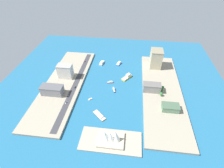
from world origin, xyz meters
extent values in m
plane|color=#23668E|center=(0.00, 0.00, 0.00)|extent=(440.00, 440.00, 0.00)
cube|color=#9E937F|center=(-93.09, 0.00, 1.77)|extent=(70.00, 240.00, 3.55)
cube|color=#9E937F|center=(93.09, 0.00, 1.77)|extent=(70.00, 240.00, 3.55)
cube|color=#A89E89|center=(-12.41, 113.09, 1.00)|extent=(84.72, 37.43, 2.00)
cube|color=#38383D|center=(69.90, 0.00, 3.62)|extent=(10.08, 228.00, 0.15)
cube|color=white|center=(33.82, 35.80, 0.46)|extent=(7.15, 7.26, 0.91)
cone|color=white|center=(31.12, 33.01, 0.46)|extent=(1.16, 1.16, 0.82)
cube|color=white|center=(34.28, 36.28, 1.45)|extent=(3.59, 3.62, 1.08)
cube|color=beige|center=(33.82, 35.80, 0.96)|extent=(6.87, 6.97, 0.10)
cylinder|color=silver|center=(33.56, 35.54, 6.32)|extent=(0.24, 0.24, 10.81)
cube|color=red|center=(5.02, -14.92, 0.85)|extent=(12.23, 5.52, 1.70)
cone|color=red|center=(11.25, -13.52, 0.85)|extent=(1.83, 1.83, 1.53)
cube|color=white|center=(4.10, -15.13, 2.78)|extent=(6.05, 3.09, 2.15)
cube|color=beige|center=(5.02, -14.92, 1.75)|extent=(11.74, 5.30, 0.10)
cube|color=silver|center=(33.18, -82.29, 1.43)|extent=(10.44, 20.00, 2.85)
cone|color=silver|center=(31.28, -92.40, 1.43)|extent=(3.00, 3.00, 2.57)
cube|color=white|center=(33.64, -79.88, 4.39)|extent=(6.89, 10.22, 3.08)
cube|color=beige|center=(33.18, -82.29, 2.90)|extent=(10.03, 19.20, 0.10)
cube|color=brown|center=(11.31, 69.95, 0.59)|extent=(24.25, 23.22, 1.19)
cone|color=brown|center=(20.92, 61.12, 0.59)|extent=(1.51, 1.51, 1.07)
cube|color=white|center=(9.28, 71.82, 2.12)|extent=(10.97, 10.76, 1.87)
cube|color=beige|center=(11.31, 69.95, 1.24)|extent=(23.28, 22.29, 0.10)
cube|color=#1E284C|center=(-4.81, 6.62, 0.89)|extent=(6.88, 12.96, 1.77)
cone|color=#1E284C|center=(-6.92, 13.07, 0.89)|extent=(2.01, 2.01, 1.59)
cube|color=white|center=(-4.50, 5.67, 2.98)|extent=(3.97, 6.77, 2.42)
cube|color=beige|center=(-4.81, 6.62, 1.82)|extent=(6.61, 12.45, 0.10)
cube|color=yellow|center=(-26.60, -34.21, 1.39)|extent=(21.97, 25.30, 2.77)
cone|color=yellow|center=(-18.70, -23.59, 1.39)|extent=(3.49, 3.49, 2.50)
cube|color=white|center=(-28.94, -37.36, 5.31)|extent=(10.07, 10.78, 5.08)
cube|color=beige|center=(-26.60, -34.21, 2.82)|extent=(21.10, 24.29, 0.10)
cube|color=blue|center=(-5.49, -84.42, 0.98)|extent=(13.03, 16.41, 1.97)
cone|color=blue|center=(-2.13, -77.34, 0.98)|extent=(2.36, 2.36, 1.77)
cube|color=white|center=(-6.22, -85.97, 3.46)|extent=(7.89, 9.16, 2.98)
cube|color=beige|center=(-5.49, -84.42, 2.02)|extent=(12.51, 15.76, 0.10)
cube|color=silver|center=(94.91, -18.52, 17.11)|extent=(27.83, 17.09, 27.12)
cube|color=#9D9992|center=(94.91, -18.52, 31.07)|extent=(28.94, 17.77, 0.80)
cube|color=slate|center=(-100.36, 46.70, 8.20)|extent=(26.70, 15.96, 9.29)
cube|color=#47624A|center=(-100.36, 46.70, 13.24)|extent=(27.76, 16.60, 0.80)
cube|color=gray|center=(-73.11, 3.24, 10.89)|extent=(30.75, 15.40, 14.68)
cube|color=slate|center=(-73.11, 3.24, 18.62)|extent=(31.98, 16.02, 0.80)
cube|color=#C6B793|center=(-84.85, -79.46, 22.87)|extent=(23.58, 27.41, 38.63)
cube|color=gray|center=(-84.85, -79.46, 42.58)|extent=(24.52, 28.51, 0.80)
cube|color=gray|center=(102.18, 32.79, 11.50)|extent=(37.71, 17.77, 15.91)
cube|color=#59595C|center=(102.18, 32.79, 19.86)|extent=(39.22, 18.48, 0.80)
cylinder|color=black|center=(70.80, 54.13, 4.02)|extent=(0.27, 0.65, 0.64)
cylinder|color=black|center=(72.40, 54.08, 4.02)|extent=(0.27, 0.65, 0.64)
cylinder|color=black|center=(70.70, 50.52, 4.02)|extent=(0.27, 0.65, 0.64)
cylinder|color=black|center=(72.31, 50.47, 4.02)|extent=(0.27, 0.65, 0.64)
cube|color=white|center=(71.55, 52.30, 4.30)|extent=(1.94, 5.20, 0.76)
cube|color=#262D38|center=(71.55, 52.04, 4.97)|extent=(1.66, 2.93, 0.59)
cylinder|color=black|center=(71.84, -77.31, 4.02)|extent=(0.28, 0.65, 0.64)
cylinder|color=black|center=(73.61, -77.23, 4.02)|extent=(0.28, 0.65, 0.64)
cylinder|color=black|center=(72.00, -80.92, 4.02)|extent=(0.28, 0.65, 0.64)
cylinder|color=black|center=(73.77, -80.84, 4.02)|extent=(0.28, 0.65, 0.64)
cube|color=red|center=(72.81, -79.08, 4.36)|extent=(2.19, 5.24, 0.89)
cube|color=#262D38|center=(72.82, -79.34, 5.10)|extent=(1.86, 2.96, 0.57)
cylinder|color=black|center=(68.36, 10.42, 4.02)|extent=(0.28, 0.65, 0.64)
cylinder|color=black|center=(66.80, 10.49, 4.02)|extent=(0.28, 0.65, 0.64)
cylinder|color=black|center=(68.51, 13.74, 4.02)|extent=(0.28, 0.65, 0.64)
cylinder|color=black|center=(66.94, 13.80, 4.02)|extent=(0.28, 0.65, 0.64)
cube|color=black|center=(67.65, 12.11, 4.35)|extent=(1.97, 4.81, 0.86)
cube|color=#262D38|center=(67.66, 12.35, 5.04)|extent=(1.67, 2.72, 0.53)
cylinder|color=black|center=(72.44, 35.40, 4.02)|extent=(0.25, 0.64, 0.64)
cylinder|color=black|center=(74.13, 35.41, 4.02)|extent=(0.25, 0.64, 0.64)
cylinder|color=black|center=(72.45, 32.39, 4.02)|extent=(0.25, 0.64, 0.64)
cylinder|color=black|center=(74.15, 32.40, 4.02)|extent=(0.25, 0.64, 0.64)
cube|color=#B7B7BC|center=(73.29, 33.90, 4.30)|extent=(1.92, 4.31, 0.76)
cube|color=#262D38|center=(73.29, 33.69, 4.99)|extent=(1.68, 2.42, 0.63)
cylinder|color=black|center=(63.96, -22.32, 6.30)|extent=(0.18, 0.18, 5.50)
cube|color=black|center=(63.96, -22.32, 9.55)|extent=(0.36, 0.36, 1.00)
sphere|color=red|center=(63.96, -22.32, 9.90)|extent=(0.24, 0.24, 0.24)
sphere|color=yellow|center=(63.96, -22.32, 9.55)|extent=(0.24, 0.24, 0.24)
sphere|color=green|center=(63.96, -22.32, 9.20)|extent=(0.24, 0.24, 0.24)
cube|color=#BCAD93|center=(-12.41, 113.09, 3.50)|extent=(36.84, 26.14, 3.00)
cone|color=white|center=(-20.03, 113.09, 14.57)|extent=(11.00, 8.18, 20.17)
cone|color=white|center=(-12.41, 113.09, 12.24)|extent=(10.17, 8.47, 15.41)
cone|color=white|center=(-5.27, 113.09, 12.69)|extent=(12.47, 9.60, 16.98)
cylinder|color=brown|center=(-93.65, -2.78, 4.93)|extent=(0.50, 0.50, 2.76)
sphere|color=#2D7233|center=(-93.65, -2.78, 8.50)|extent=(5.48, 5.48, 5.48)
cylinder|color=brown|center=(-91.56, 5.78, 4.86)|extent=(0.50, 0.50, 2.63)
sphere|color=#2D7233|center=(-91.56, 5.78, 7.87)|extent=(4.22, 4.22, 4.22)
cylinder|color=brown|center=(-89.25, 15.28, 4.80)|extent=(0.50, 0.50, 2.51)
sphere|color=#2D7233|center=(-89.25, 15.28, 8.30)|extent=(5.59, 5.59, 5.59)
camera|label=1|loc=(-30.43, 243.17, 209.59)|focal=27.19mm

